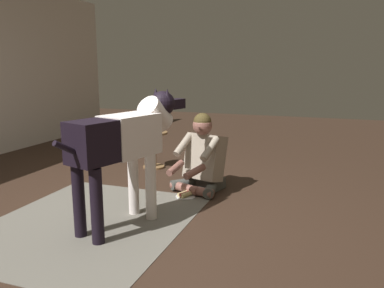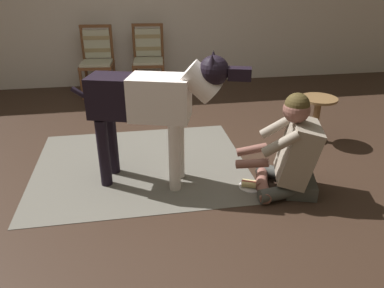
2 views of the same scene
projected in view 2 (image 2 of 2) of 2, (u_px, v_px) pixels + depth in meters
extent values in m
plane|color=#36251B|center=(151.00, 182.00, 3.28)|extent=(15.62, 15.62, 0.00)
cube|color=#676359|center=(141.00, 165.00, 3.56)|extent=(1.99, 1.66, 0.01)
cylinder|color=brown|center=(111.00, 85.00, 5.28)|extent=(0.04, 0.04, 0.42)
cylinder|color=brown|center=(82.00, 85.00, 5.25)|extent=(0.04, 0.04, 0.42)
cylinder|color=brown|center=(114.00, 77.00, 5.66)|extent=(0.04, 0.04, 0.42)
cylinder|color=brown|center=(87.00, 77.00, 5.63)|extent=(0.04, 0.04, 0.42)
cube|color=brown|center=(97.00, 65.00, 5.36)|extent=(0.50, 0.50, 0.04)
cube|color=#BCBBA0|center=(97.00, 63.00, 5.34)|extent=(0.46, 0.46, 0.04)
cylinder|color=brown|center=(111.00, 43.00, 5.44)|extent=(0.04, 0.04, 0.52)
cylinder|color=brown|center=(83.00, 43.00, 5.41)|extent=(0.04, 0.04, 0.52)
cube|color=brown|center=(95.00, 26.00, 5.32)|extent=(0.46, 0.09, 0.04)
cube|color=#BCBBA0|center=(97.00, 44.00, 5.43)|extent=(0.38, 0.08, 0.40)
cube|color=#9B875D|center=(96.00, 38.00, 5.39)|extent=(0.39, 0.09, 0.06)
cube|color=#9B875D|center=(98.00, 50.00, 5.47)|extent=(0.39, 0.09, 0.06)
cylinder|color=brown|center=(163.00, 82.00, 5.40)|extent=(0.04, 0.04, 0.42)
cylinder|color=brown|center=(135.00, 83.00, 5.37)|extent=(0.04, 0.04, 0.42)
cylinder|color=brown|center=(163.00, 75.00, 5.77)|extent=(0.04, 0.04, 0.42)
cylinder|color=brown|center=(136.00, 75.00, 5.74)|extent=(0.04, 0.04, 0.42)
cube|color=brown|center=(149.00, 63.00, 5.47)|extent=(0.50, 0.50, 0.04)
cube|color=#BCBBA0|center=(148.00, 61.00, 5.46)|extent=(0.46, 0.46, 0.04)
cylinder|color=brown|center=(162.00, 41.00, 5.55)|extent=(0.04, 0.04, 0.52)
cylinder|color=brown|center=(134.00, 42.00, 5.52)|extent=(0.04, 0.04, 0.52)
cube|color=brown|center=(147.00, 25.00, 5.44)|extent=(0.46, 0.09, 0.04)
cube|color=#BCBBA0|center=(148.00, 42.00, 5.54)|extent=(0.38, 0.08, 0.40)
cube|color=#9B875D|center=(148.00, 36.00, 5.51)|extent=(0.39, 0.09, 0.06)
cube|color=#9B875D|center=(148.00, 48.00, 5.58)|extent=(0.39, 0.09, 0.06)
cube|color=#474843|center=(300.00, 184.00, 3.12)|extent=(0.33, 0.40, 0.12)
cylinder|color=#474843|center=(282.00, 193.00, 3.00)|extent=(0.41, 0.16, 0.11)
cylinder|color=#89564B|center=(263.00, 187.00, 3.08)|extent=(0.17, 0.37, 0.09)
cylinder|color=#474843|center=(279.00, 174.00, 3.28)|extent=(0.37, 0.35, 0.11)
cylinder|color=#89564B|center=(262.00, 177.00, 3.23)|extent=(0.22, 0.37, 0.09)
cube|color=gray|center=(298.00, 152.00, 3.00)|extent=(0.42, 0.48, 0.53)
cylinder|color=gray|center=(281.00, 144.00, 2.80)|extent=(0.30, 0.16, 0.24)
cylinder|color=#89564B|center=(252.00, 163.00, 2.96)|extent=(0.27, 0.18, 0.12)
cylinder|color=gray|center=(277.00, 126.00, 3.11)|extent=(0.30, 0.16, 0.24)
cylinder|color=#89564B|center=(252.00, 150.00, 3.18)|extent=(0.28, 0.11, 0.12)
sphere|color=#89564B|center=(297.00, 110.00, 2.85)|extent=(0.21, 0.21, 0.21)
sphere|color=#473B1D|center=(297.00, 105.00, 2.83)|extent=(0.19, 0.19, 0.19)
cylinder|color=white|center=(179.00, 146.00, 3.24)|extent=(0.10, 0.10, 0.60)
cylinder|color=white|center=(175.00, 158.00, 3.04)|extent=(0.10, 0.10, 0.60)
cylinder|color=black|center=(112.00, 143.00, 3.31)|extent=(0.10, 0.10, 0.60)
cylinder|color=black|center=(104.00, 154.00, 3.11)|extent=(0.10, 0.10, 0.60)
cube|color=white|center=(160.00, 98.00, 2.95)|extent=(0.55, 0.44, 0.35)
cube|color=black|center=(116.00, 96.00, 2.99)|extent=(0.48, 0.40, 0.33)
cylinder|color=white|center=(200.00, 82.00, 2.85)|extent=(0.40, 0.31, 0.34)
sphere|color=black|center=(214.00, 71.00, 2.80)|extent=(0.23, 0.23, 0.23)
cube|color=black|center=(240.00, 74.00, 2.79)|extent=(0.20, 0.15, 0.09)
cone|color=black|center=(213.00, 57.00, 2.83)|extent=(0.10, 0.10, 0.10)
cone|color=black|center=(212.00, 61.00, 2.70)|extent=(0.10, 0.10, 0.10)
cylinder|color=black|center=(90.00, 99.00, 3.04)|extent=(0.31, 0.13, 0.20)
cylinder|color=silver|center=(251.00, 187.00, 3.19)|extent=(0.20, 0.20, 0.01)
cylinder|color=#D9C480|center=(251.00, 185.00, 3.16)|extent=(0.16, 0.11, 0.05)
cylinder|color=#D9C480|center=(251.00, 182.00, 3.20)|extent=(0.16, 0.11, 0.05)
cylinder|color=#9E3931|center=(251.00, 183.00, 3.18)|extent=(0.16, 0.10, 0.04)
cylinder|color=olive|center=(316.00, 120.00, 3.98)|extent=(0.07, 0.07, 0.46)
cylinder|color=olive|center=(313.00, 139.00, 4.07)|extent=(0.29, 0.29, 0.02)
cylinder|color=olive|center=(319.00, 99.00, 3.87)|extent=(0.38, 0.38, 0.03)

